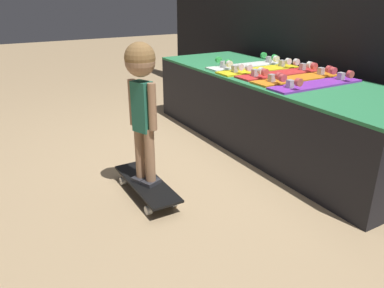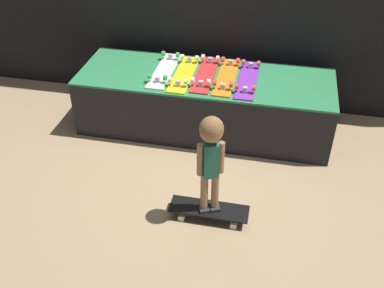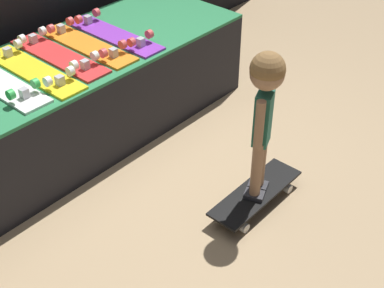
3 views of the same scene
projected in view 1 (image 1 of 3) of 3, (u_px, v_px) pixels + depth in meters
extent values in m
plane|color=tan|center=(224.00, 155.00, 2.89)|extent=(16.00, 16.00, 0.00)
cube|color=black|center=(274.00, 111.00, 3.00)|extent=(2.40, 0.81, 0.55)
cube|color=#2D7F4C|center=(277.00, 76.00, 2.89)|extent=(2.40, 0.81, 0.02)
cube|color=white|center=(247.00, 66.00, 3.22)|extent=(0.17, 0.74, 0.01)
cube|color=#B7B7BC|center=(269.00, 59.00, 3.32)|extent=(0.04, 0.04, 0.05)
cylinder|color=green|center=(275.00, 58.00, 3.25)|extent=(0.03, 0.05, 0.05)
cylinder|color=green|center=(264.00, 55.00, 3.36)|extent=(0.03, 0.05, 0.05)
cube|color=#B7B7BC|center=(223.00, 64.00, 3.09)|extent=(0.04, 0.04, 0.05)
cylinder|color=green|center=(229.00, 63.00, 3.02)|extent=(0.03, 0.05, 0.05)
cylinder|color=green|center=(219.00, 60.00, 3.14)|extent=(0.03, 0.05, 0.05)
cube|color=yellow|center=(259.00, 70.00, 3.04)|extent=(0.17, 0.74, 0.01)
cube|color=#B7B7BC|center=(282.00, 63.00, 3.14)|extent=(0.04, 0.04, 0.05)
cylinder|color=white|center=(288.00, 61.00, 3.07)|extent=(0.03, 0.05, 0.05)
cylinder|color=white|center=(276.00, 59.00, 3.19)|extent=(0.03, 0.05, 0.05)
cube|color=#B7B7BC|center=(235.00, 69.00, 2.92)|extent=(0.04, 0.04, 0.05)
cylinder|color=white|center=(241.00, 67.00, 2.85)|extent=(0.03, 0.05, 0.05)
cylinder|color=white|center=(229.00, 64.00, 2.96)|extent=(0.03, 0.05, 0.05)
cube|color=red|center=(279.00, 74.00, 2.90)|extent=(0.17, 0.74, 0.01)
cube|color=#B7B7BC|center=(303.00, 67.00, 3.00)|extent=(0.04, 0.04, 0.05)
cylinder|color=white|center=(310.00, 65.00, 2.93)|extent=(0.03, 0.05, 0.05)
cylinder|color=white|center=(296.00, 62.00, 3.05)|extent=(0.03, 0.05, 0.05)
cube|color=#B7B7BC|center=(255.00, 73.00, 2.77)|extent=(0.04, 0.04, 0.05)
cylinder|color=white|center=(261.00, 71.00, 2.70)|extent=(0.03, 0.05, 0.05)
cylinder|color=white|center=(249.00, 68.00, 2.82)|extent=(0.03, 0.05, 0.05)
cube|color=orange|center=(297.00, 79.00, 2.73)|extent=(0.17, 0.74, 0.01)
cube|color=#B7B7BC|center=(321.00, 71.00, 2.83)|extent=(0.04, 0.04, 0.05)
cylinder|color=#D84C4C|center=(329.00, 69.00, 2.76)|extent=(0.03, 0.05, 0.05)
cylinder|color=#D84C4C|center=(314.00, 66.00, 2.88)|extent=(0.03, 0.05, 0.05)
cube|color=#B7B7BC|center=(272.00, 78.00, 2.61)|extent=(0.04, 0.04, 0.05)
cylinder|color=#D84C4C|center=(279.00, 76.00, 2.54)|extent=(0.03, 0.05, 0.05)
cylinder|color=#D84C4C|center=(265.00, 72.00, 2.66)|extent=(0.03, 0.05, 0.05)
cube|color=purple|center=(316.00, 84.00, 2.56)|extent=(0.17, 0.74, 0.01)
cube|color=#B7B7BC|center=(341.00, 76.00, 2.66)|extent=(0.04, 0.04, 0.05)
cylinder|color=#D84C4C|center=(350.00, 74.00, 2.60)|extent=(0.03, 0.05, 0.05)
cylinder|color=#D84C4C|center=(333.00, 71.00, 2.71)|extent=(0.03, 0.05, 0.05)
cube|color=#B7B7BC|center=(290.00, 84.00, 2.44)|extent=(0.04, 0.04, 0.05)
cylinder|color=#D84C4C|center=(299.00, 82.00, 2.37)|extent=(0.03, 0.05, 0.05)
cylinder|color=#D84C4C|center=(283.00, 78.00, 2.49)|extent=(0.03, 0.05, 0.05)
cube|color=black|center=(146.00, 183.00, 2.29)|extent=(0.62, 0.19, 0.01)
cube|color=#B7B7BC|center=(161.00, 202.00, 2.13)|extent=(0.04, 0.04, 0.05)
cylinder|color=white|center=(174.00, 203.00, 2.18)|extent=(0.05, 0.03, 0.05)
cylinder|color=white|center=(148.00, 210.00, 2.11)|extent=(0.05, 0.03, 0.05)
cube|color=#B7B7BC|center=(134.00, 175.00, 2.46)|extent=(0.04, 0.04, 0.05)
cylinder|color=white|center=(146.00, 175.00, 2.51)|extent=(0.05, 0.03, 0.05)
cylinder|color=white|center=(123.00, 181.00, 2.43)|extent=(0.05, 0.03, 0.05)
cube|color=#2D2D33|center=(151.00, 182.00, 2.25)|extent=(0.11, 0.12, 0.02)
cylinder|color=#997051|center=(150.00, 155.00, 2.19)|extent=(0.06, 0.06, 0.33)
cube|color=#2D2D33|center=(141.00, 178.00, 2.30)|extent=(0.11, 0.12, 0.02)
cylinder|color=#997051|center=(140.00, 152.00, 2.23)|extent=(0.06, 0.06, 0.33)
cube|color=#236651|center=(142.00, 107.00, 2.10)|extent=(0.13, 0.11, 0.29)
cylinder|color=#997051|center=(152.00, 107.00, 2.05)|extent=(0.05, 0.05, 0.26)
cylinder|color=#997051|center=(133.00, 102.00, 2.14)|extent=(0.05, 0.05, 0.26)
sphere|color=#997051|center=(140.00, 62.00, 2.01)|extent=(0.17, 0.17, 0.17)
sphere|color=olive|center=(140.00, 58.00, 2.00)|extent=(0.17, 0.17, 0.17)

